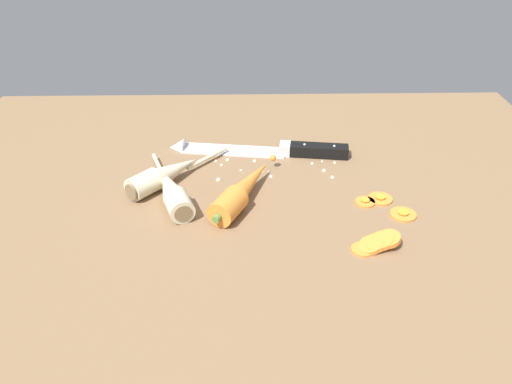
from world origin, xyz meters
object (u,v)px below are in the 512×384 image
(whole_carrot, at_px, (243,191))
(carrot_slice_stray_far, at_px, (380,198))
(parsnip_mid_left, at_px, (165,175))
(carrot_slice_stray_near, at_px, (403,213))
(chefs_knife, at_px, (255,149))
(carrot_slice_stack, at_px, (376,243))
(parsnip_front, at_px, (172,190))
(carrot_slice_stray_mid, at_px, (365,201))

(whole_carrot, relative_size, carrot_slice_stray_far, 5.00)
(parsnip_mid_left, bearing_deg, carrot_slice_stray_near, -14.61)
(whole_carrot, height_order, parsnip_mid_left, whole_carrot)
(whole_carrot, bearing_deg, chefs_knife, 82.30)
(chefs_knife, xyz_separation_m, carrot_slice_stack, (0.17, -0.30, 0.00))
(carrot_slice_stack, bearing_deg, carrot_slice_stray_far, 74.68)
(carrot_slice_stray_near, height_order, carrot_slice_stray_far, same)
(parsnip_front, distance_m, carrot_slice_stack, 0.34)
(chefs_knife, bearing_deg, parsnip_mid_left, -142.99)
(carrot_slice_stray_near, bearing_deg, whole_carrot, 169.80)
(carrot_slice_stray_mid, relative_size, carrot_slice_stray_far, 0.81)
(chefs_knife, distance_m, whole_carrot, 0.18)
(chefs_knife, distance_m, carrot_slice_stray_near, 0.32)
(parsnip_mid_left, bearing_deg, whole_carrot, -22.51)
(parsnip_mid_left, bearing_deg, carrot_slice_stray_far, -8.65)
(whole_carrot, distance_m, parsnip_front, 0.12)
(carrot_slice_stack, relative_size, carrot_slice_stray_far, 1.81)
(carrot_slice_stack, height_order, carrot_slice_stray_mid, carrot_slice_stack)
(parsnip_mid_left, relative_size, carrot_slice_stray_near, 4.46)
(parsnip_front, bearing_deg, parsnip_mid_left, 109.54)
(carrot_slice_stray_far, bearing_deg, whole_carrot, -179.93)
(chefs_knife, bearing_deg, carrot_slice_stray_far, -40.24)
(chefs_knife, xyz_separation_m, carrot_slice_stray_far, (0.20, -0.17, -0.00))
(carrot_slice_stack, distance_m, carrot_slice_stray_far, 0.13)
(carrot_slice_stack, bearing_deg, chefs_knife, 119.41)
(parsnip_front, bearing_deg, chefs_knife, 50.56)
(whole_carrot, height_order, carrot_slice_stray_near, whole_carrot)
(whole_carrot, xyz_separation_m, carrot_slice_stray_near, (0.25, -0.05, -0.02))
(parsnip_front, xyz_separation_m, carrot_slice_stray_near, (0.37, -0.05, -0.02))
(carrot_slice_stray_near, distance_m, carrot_slice_stray_mid, 0.06)
(chefs_knife, distance_m, parsnip_mid_left, 0.20)
(carrot_slice_stack, height_order, carrot_slice_stray_near, carrot_slice_stack)
(carrot_slice_stray_mid, bearing_deg, carrot_slice_stack, -93.91)
(chefs_knife, relative_size, parsnip_front, 1.61)
(carrot_slice_stray_mid, xyz_separation_m, carrot_slice_stray_far, (0.03, 0.01, 0.00))
(carrot_slice_stray_near, bearing_deg, carrot_slice_stack, -126.83)
(chefs_knife, bearing_deg, whole_carrot, -97.70)
(chefs_knife, distance_m, carrot_slice_stray_mid, 0.26)
(parsnip_front, height_order, carrot_slice_stray_near, parsnip_front)
(chefs_knife, height_order, parsnip_front, parsnip_front)
(whole_carrot, height_order, carrot_slice_stray_far, whole_carrot)
(whole_carrot, relative_size, carrot_slice_stray_mid, 6.21)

